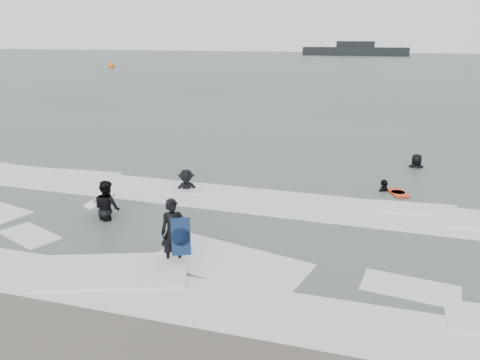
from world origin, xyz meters
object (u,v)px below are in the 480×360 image
(surfer_right_far, at_px, (416,169))
(buoy, at_px, (111,66))
(surfer_right_near, at_px, (384,192))
(surfer_centre, at_px, (175,263))
(surfer_wading, at_px, (108,220))
(surfer_breaker, at_px, (187,192))
(vessel_horizon, at_px, (355,50))

(surfer_right_far, distance_m, buoy, 72.68)
(surfer_right_near, bearing_deg, surfer_centre, 9.59)
(surfer_centre, relative_size, surfer_right_near, 1.08)
(surfer_wading, bearing_deg, buoy, -35.41)
(surfer_centre, xyz_separation_m, surfer_breaker, (-2.05, 5.41, 0.00))
(surfer_centre, bearing_deg, surfer_right_far, 32.55)
(surfer_centre, bearing_deg, surfer_breaker, 82.30)
(surfer_centre, relative_size, vessel_horizon, 0.06)
(surfer_wading, height_order, vessel_horizon, vessel_horizon)
(surfer_right_near, relative_size, surfer_right_far, 0.90)
(surfer_breaker, distance_m, surfer_right_far, 10.27)
(surfer_wading, bearing_deg, surfer_centre, 170.21)
(buoy, bearing_deg, surfer_wading, -57.76)
(surfer_breaker, distance_m, buoy, 72.14)
(surfer_right_near, xyz_separation_m, surfer_right_far, (1.27, 3.75, 0.00))
(surfer_right_near, bearing_deg, surfer_breaker, -29.58)
(surfer_centre, distance_m, surfer_breaker, 5.79)
(surfer_wading, xyz_separation_m, surfer_breaker, (1.24, 3.34, 0.00))
(surfer_centre, bearing_deg, buoy, 95.03)
(surfer_centre, distance_m, vessel_horizon, 132.71)
(surfer_wading, distance_m, surfer_right_far, 13.37)
(surfer_right_far, bearing_deg, vessel_horizon, -94.67)
(surfer_right_near, relative_size, buoy, 0.99)
(surfer_breaker, height_order, buoy, buoy)
(surfer_centre, xyz_separation_m, surfer_right_near, (5.03, 7.63, 0.00))
(surfer_centre, relative_size, buoy, 1.07)
(surfer_wading, xyz_separation_m, buoy, (-39.61, 62.79, 0.42))
(surfer_breaker, height_order, surfer_right_near, surfer_breaker)
(surfer_right_far, bearing_deg, surfer_right_near, 60.97)
(buoy, bearing_deg, surfer_centre, -56.52)
(surfer_wading, relative_size, vessel_horizon, 0.06)
(surfer_right_near, relative_size, vessel_horizon, 0.06)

